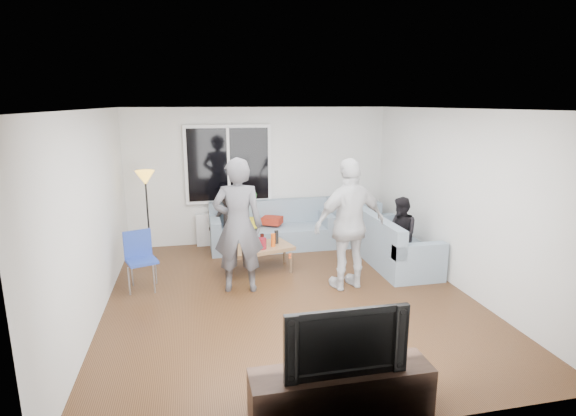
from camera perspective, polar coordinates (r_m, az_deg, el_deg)
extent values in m
cube|color=#56351C|center=(6.50, 0.25, -11.34)|extent=(5.00, 5.50, 0.04)
cube|color=white|center=(5.91, 0.28, 12.63)|extent=(5.00, 5.50, 0.04)
cube|color=silver|center=(8.75, -3.63, 4.10)|extent=(5.00, 0.04, 2.60)
cube|color=silver|center=(3.54, 10.06, -9.93)|extent=(5.00, 0.04, 2.60)
cube|color=silver|center=(6.07, -23.67, -1.07)|extent=(0.04, 5.50, 2.60)
cube|color=silver|center=(7.04, 20.72, 1.04)|extent=(0.04, 5.50, 2.60)
cube|color=white|center=(8.57, -7.57, 5.51)|extent=(1.62, 0.06, 1.47)
cube|color=black|center=(8.53, -7.55, 5.47)|extent=(1.50, 0.02, 1.35)
cube|color=white|center=(8.52, -7.54, 5.46)|extent=(0.05, 0.03, 1.35)
cube|color=silver|center=(8.78, -7.30, -2.57)|extent=(1.30, 0.12, 0.62)
imported|color=#296227|center=(8.67, -4.63, 0.77)|extent=(0.24, 0.20, 0.40)
imported|color=white|center=(8.64, -8.31, -0.11)|extent=(0.19, 0.19, 0.18)
cube|color=gray|center=(8.88, 8.15, -1.64)|extent=(0.85, 0.85, 0.85)
cube|color=gold|center=(8.37, -5.10, -1.88)|extent=(0.39, 0.33, 0.14)
cube|color=maroon|center=(8.51, -2.04, -1.58)|extent=(0.46, 0.44, 0.13)
cube|color=#9F784D|center=(7.42, -3.86, -6.36)|extent=(1.22, 0.87, 0.40)
cylinder|color=maroon|center=(7.22, -3.42, -4.52)|extent=(0.17, 0.17, 0.17)
imported|color=#4C4B50|center=(6.43, -6.34, -2.23)|extent=(0.77, 0.57, 1.95)
imported|color=silver|center=(6.56, 7.85, -2.09)|extent=(1.20, 0.68, 1.93)
imported|color=black|center=(7.60, 14.08, -3.13)|extent=(0.45, 0.58, 1.19)
imported|color=black|center=(8.37, -7.46, -1.41)|extent=(0.84, 0.61, 1.17)
cube|color=#35231A|center=(4.26, 6.74, -22.15)|extent=(1.60, 0.40, 0.44)
imported|color=black|center=(3.98, 6.95, -15.95)|extent=(1.06, 0.14, 0.61)
cylinder|color=black|center=(7.43, -3.30, -3.96)|extent=(0.07, 0.07, 0.18)
cylinder|color=#E55914|center=(7.31, -1.90, -4.08)|extent=(0.07, 0.07, 0.22)
cylinder|color=black|center=(7.46, -1.48, -3.69)|extent=(0.07, 0.07, 0.22)
cylinder|color=#167921|center=(7.23, -4.70, -4.33)|extent=(0.08, 0.08, 0.21)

